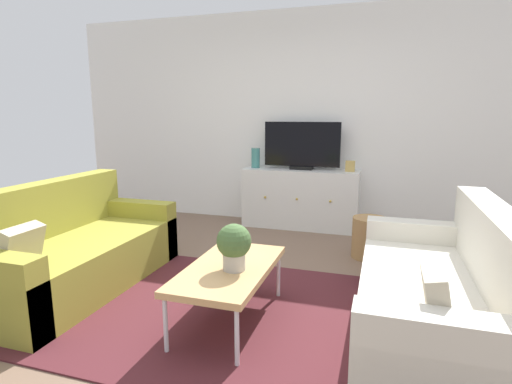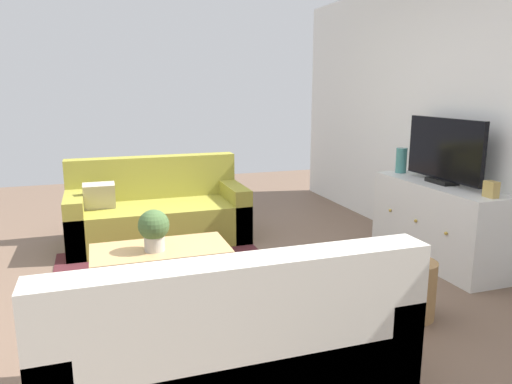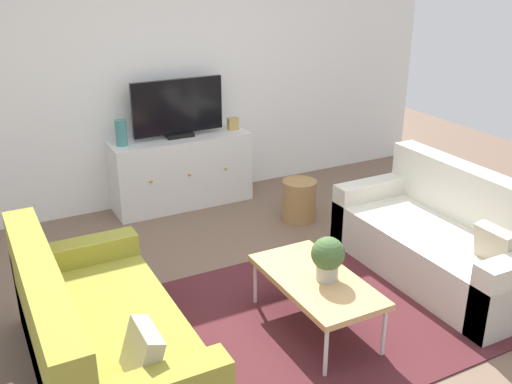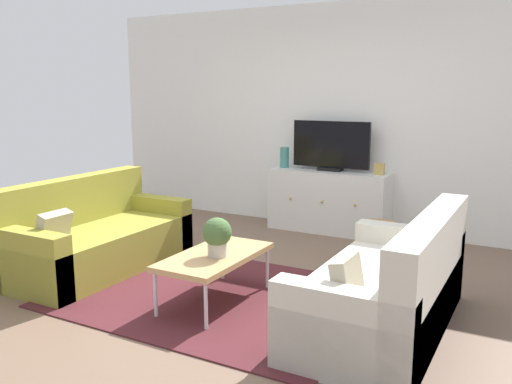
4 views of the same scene
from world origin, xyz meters
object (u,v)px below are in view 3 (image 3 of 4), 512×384
(flat_screen_tv, at_px, (178,109))
(wicker_basket, at_px, (299,200))
(couch_left_side, at_px, (94,343))
(couch_right_side, at_px, (447,242))
(coffee_table, at_px, (316,282))
(mantel_clock, at_px, (233,124))
(potted_plant, at_px, (328,257))
(glass_vase, at_px, (121,133))
(tv_console, at_px, (182,171))

(flat_screen_tv, xyz_separation_m, wicker_basket, (0.88, -0.93, -0.83))
(couch_left_side, relative_size, couch_right_side, 1.00)
(couch_left_side, relative_size, flat_screen_tv, 1.90)
(wicker_basket, bearing_deg, couch_right_side, -70.60)
(coffee_table, xyz_separation_m, mantel_clock, (0.58, 2.53, 0.43))
(coffee_table, bearing_deg, potted_plant, -40.80)
(couch_right_side, distance_m, potted_plant, 1.38)
(mantel_clock, bearing_deg, potted_plant, -101.60)
(couch_right_side, xyz_separation_m, glass_vase, (-2.00, 2.37, 0.58))
(couch_left_side, xyz_separation_m, potted_plant, (1.55, -0.20, 0.30))
(tv_console, bearing_deg, coffee_table, -89.66)
(couch_left_side, height_order, coffee_table, couch_left_side)
(wicker_basket, bearing_deg, potted_plant, -115.95)
(flat_screen_tv, relative_size, mantel_clock, 7.27)
(couch_right_side, height_order, glass_vase, glass_vase)
(potted_plant, height_order, glass_vase, glass_vase)
(couch_left_side, xyz_separation_m, wicker_basket, (2.36, 1.47, -0.08))
(mantel_clock, bearing_deg, glass_vase, 180.00)
(coffee_table, bearing_deg, mantel_clock, 77.03)
(couch_right_side, distance_m, wicker_basket, 1.56)
(couch_left_side, relative_size, potted_plant, 5.77)
(couch_left_side, distance_m, glass_vase, 2.60)
(couch_left_side, distance_m, potted_plant, 1.59)
(coffee_table, height_order, tv_console, tv_console)
(potted_plant, distance_m, wicker_basket, 1.90)
(coffee_table, bearing_deg, couch_left_side, 174.03)
(coffee_table, distance_m, mantel_clock, 2.63)
(wicker_basket, bearing_deg, glass_vase, 148.51)
(mantel_clock, xyz_separation_m, wicker_basket, (0.28, -0.91, -0.60))
(coffee_table, bearing_deg, couch_right_side, 6.45)
(tv_console, bearing_deg, potted_plant, -88.47)
(tv_console, distance_m, glass_vase, 0.78)
(glass_vase, bearing_deg, couch_right_side, -49.94)
(glass_vase, xyz_separation_m, mantel_clock, (1.20, 0.00, -0.06))
(tv_console, relative_size, flat_screen_tv, 1.52)
(couch_right_side, bearing_deg, tv_console, 120.50)
(coffee_table, xyz_separation_m, flat_screen_tv, (-0.01, 2.55, 0.66))
(potted_plant, bearing_deg, couch_right_side, 8.67)
(coffee_table, xyz_separation_m, glass_vase, (-0.61, 2.53, 0.49))
(flat_screen_tv, bearing_deg, couch_right_side, -59.71)
(couch_left_side, bearing_deg, glass_vase, 69.57)
(coffee_table, relative_size, glass_vase, 4.04)
(couch_right_side, height_order, coffee_table, couch_right_side)
(flat_screen_tv, relative_size, glass_vase, 3.74)
(flat_screen_tv, bearing_deg, couch_left_side, -121.76)
(mantel_clock, bearing_deg, wicker_basket, -72.60)
(couch_right_side, xyz_separation_m, coffee_table, (-1.38, -0.16, 0.09))
(tv_console, distance_m, wicker_basket, 1.28)
(coffee_table, height_order, flat_screen_tv, flat_screen_tv)
(glass_vase, bearing_deg, wicker_basket, -31.49)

